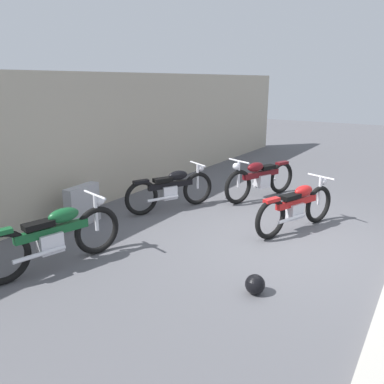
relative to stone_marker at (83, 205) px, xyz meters
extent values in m
plane|color=#56565B|center=(1.28, -3.57, -0.37)|extent=(40.00, 40.00, 0.00)
cube|color=#B2A893|center=(1.28, 0.73, 1.02)|extent=(18.00, 0.30, 2.79)
cube|color=#9E9EA3|center=(0.00, 0.00, 0.00)|extent=(0.75, 0.26, 0.75)
sphere|color=black|center=(-0.54, -3.75, -0.25)|extent=(0.26, 0.26, 0.26)
torus|color=black|center=(2.50, -3.69, -0.02)|extent=(0.71, 0.33, 0.72)
torus|color=black|center=(1.25, -3.23, -0.02)|extent=(0.71, 0.33, 0.72)
cube|color=silver|center=(1.83, -3.44, 0.00)|extent=(0.36, 0.29, 0.28)
cube|color=#B21919|center=(1.87, -3.46, 0.16)|extent=(0.98, 0.44, 0.12)
ellipsoid|color=#B21919|center=(2.04, -3.52, 0.34)|extent=(0.47, 0.33, 0.20)
cube|color=black|center=(1.71, -3.40, 0.29)|extent=(0.43, 0.30, 0.08)
cube|color=#B21919|center=(1.25, -3.23, 0.32)|extent=(0.34, 0.22, 0.06)
cylinder|color=silver|center=(2.50, -3.69, 0.26)|extent=(0.06, 0.06, 0.54)
cylinder|color=silver|center=(2.50, -3.69, 0.53)|extent=(0.23, 0.55, 0.04)
sphere|color=silver|center=(2.57, -3.71, 0.43)|extent=(0.14, 0.14, 0.14)
cylinder|color=silver|center=(1.60, -3.48, -0.06)|extent=(0.67, 0.29, 0.06)
torus|color=black|center=(2.72, -1.89, 0.01)|extent=(0.75, 0.35, 0.76)
torus|color=black|center=(4.05, -2.38, 0.01)|extent=(0.75, 0.35, 0.76)
cube|color=silver|center=(3.43, -2.15, 0.03)|extent=(0.39, 0.31, 0.29)
cube|color=#590F14|center=(3.38, -2.13, 0.20)|extent=(1.04, 0.47, 0.13)
ellipsoid|color=#590F14|center=(3.21, -2.07, 0.38)|extent=(0.50, 0.36, 0.21)
cube|color=black|center=(3.56, -2.20, 0.33)|extent=(0.46, 0.32, 0.08)
cube|color=#590F14|center=(4.05, -2.38, 0.36)|extent=(0.36, 0.23, 0.06)
cylinder|color=silver|center=(2.72, -1.89, 0.30)|extent=(0.06, 0.06, 0.58)
cylinder|color=silver|center=(2.72, -1.89, 0.58)|extent=(0.25, 0.58, 0.04)
sphere|color=silver|center=(2.64, -1.86, 0.48)|extent=(0.15, 0.15, 0.15)
cylinder|color=silver|center=(3.67, -2.10, -0.05)|extent=(0.71, 0.31, 0.06)
torus|color=black|center=(-0.76, -1.18, 0.01)|extent=(0.76, 0.27, 0.76)
torus|color=black|center=(-2.13, -0.84, 0.01)|extent=(0.76, 0.27, 0.76)
cube|color=silver|center=(-1.50, -1.00, 0.03)|extent=(0.37, 0.28, 0.29)
cube|color=#145128|center=(-1.44, -1.01, 0.19)|extent=(1.07, 0.35, 0.13)
ellipsoid|color=#145128|center=(-1.26, -1.05, 0.38)|extent=(0.50, 0.31, 0.21)
cube|color=black|center=(-1.63, -0.96, 0.33)|extent=(0.45, 0.28, 0.08)
cylinder|color=silver|center=(-0.76, -1.18, 0.29)|extent=(0.06, 0.06, 0.57)
cylinder|color=silver|center=(-0.76, -1.18, 0.58)|extent=(0.18, 0.60, 0.04)
sphere|color=silver|center=(-0.68, -1.19, 0.48)|extent=(0.15, 0.15, 0.15)
cylinder|color=silver|center=(-1.73, -1.07, -0.05)|extent=(0.73, 0.23, 0.06)
torus|color=black|center=(2.21, -1.16, -0.01)|extent=(0.69, 0.39, 0.72)
torus|color=black|center=(1.00, -0.59, -0.01)|extent=(0.69, 0.39, 0.72)
cube|color=silver|center=(1.56, -0.86, 0.01)|extent=(0.37, 0.31, 0.28)
cube|color=black|center=(1.60, -0.88, 0.16)|extent=(0.96, 0.52, 0.12)
ellipsoid|color=black|center=(1.76, -0.95, 0.34)|extent=(0.48, 0.36, 0.20)
cube|color=black|center=(1.44, -0.80, 0.29)|extent=(0.43, 0.33, 0.08)
cube|color=black|center=(1.00, -0.59, 0.32)|extent=(0.34, 0.24, 0.06)
cylinder|color=silver|center=(2.21, -1.16, 0.26)|extent=(0.06, 0.06, 0.54)
cylinder|color=silver|center=(2.21, -1.16, 0.53)|extent=(0.28, 0.53, 0.04)
sphere|color=silver|center=(2.28, -1.20, 0.43)|extent=(0.14, 0.14, 0.14)
cylinder|color=silver|center=(1.33, -0.88, -0.06)|extent=(0.65, 0.35, 0.06)
camera|label=1|loc=(-4.69, -5.47, 2.26)|focal=36.31mm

